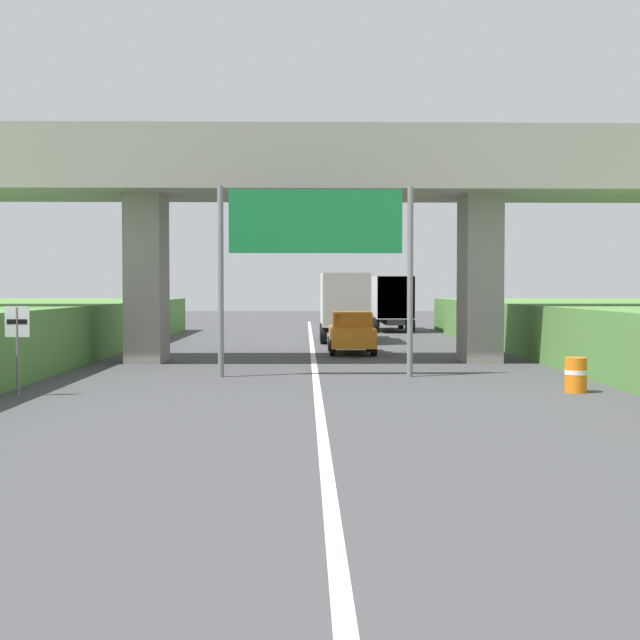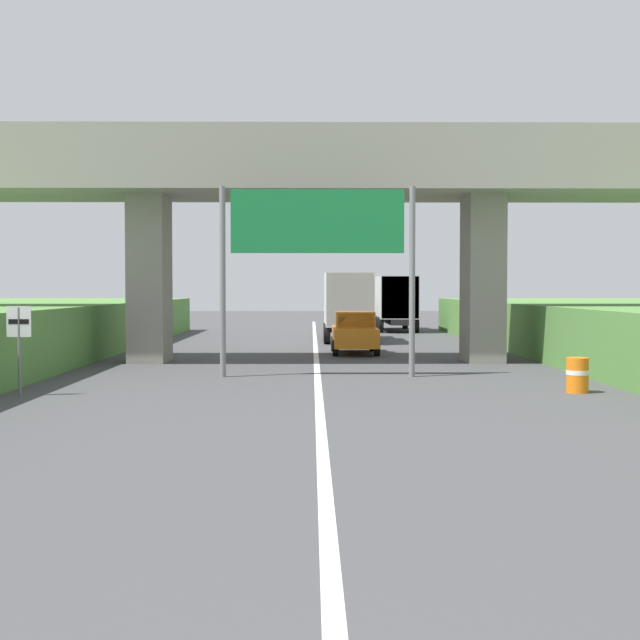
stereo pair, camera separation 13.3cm
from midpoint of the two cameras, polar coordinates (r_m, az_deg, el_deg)
The scene contains 9 objects.
lane_centre_stripe at distance 25.56m, azimuth -0.01°, elevation -3.87°, with size 0.20×86.83×0.01m, color white.
overpass_bridge at distance 31.48m, azimuth -0.12°, elevation 8.66°, with size 40.00×4.80×8.23m.
overhead_highway_sign at distance 25.87m, azimuth -0.02°, elevation 5.66°, with size 5.88×0.18×5.73m.
speed_limit_sign at distance 22.42m, azimuth -19.18°, elevation -1.05°, with size 0.60×0.08×2.23m.
truck_green at distance 43.47m, azimuth 1.92°, elevation 1.13°, with size 2.44×7.30×3.44m.
truck_white at distance 54.35m, azimuth 5.05°, elevation 1.32°, with size 2.44×7.30×3.44m.
car_orange at distance 35.17m, azimuth 2.42°, elevation -0.85°, with size 1.86×4.10×1.72m.
car_silver at distance 53.64m, azimuth 1.65°, elevation 0.17°, with size 1.86×4.10×1.72m.
construction_barrel_3 at distance 22.97m, azimuth 16.86°, elevation -3.50°, with size 0.57×0.57×0.90m.
Camera 2 is at (-0.18, -2.01, 2.66)m, focal length 48.24 mm.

